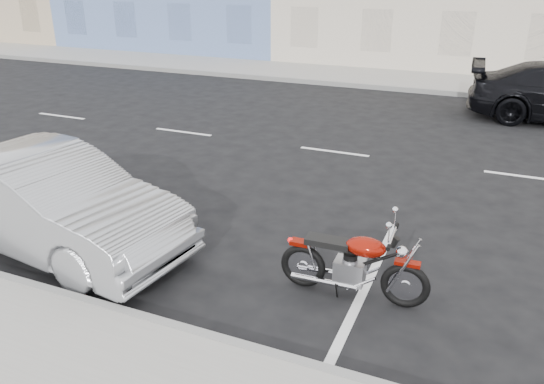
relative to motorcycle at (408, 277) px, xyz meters
The scene contains 5 objects.
ground 5.46m from the motorcycle, 95.82° to the left, with size 120.00×120.00×0.00m, color black.
sidewalk_far 15.17m from the motorcycle, 111.47° to the left, with size 80.00×3.40×0.15m, color gray.
curb_far 13.60m from the motorcycle, 114.10° to the left, with size 80.00×0.12×0.16m, color gray.
motorcycle is the anchor object (origin of this frame).
sedan_silver 5.13m from the motorcycle, behind, with size 1.56×4.47×1.47m, color #95989C.
Camera 1 is at (1.19, -11.08, 3.85)m, focal length 35.00 mm.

